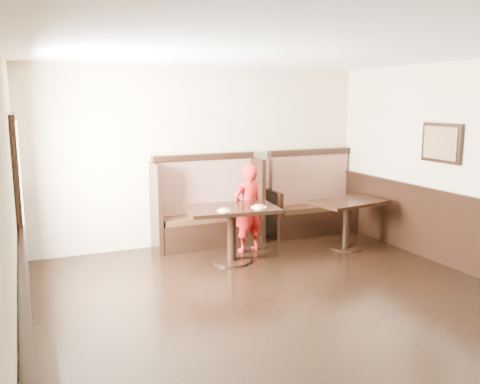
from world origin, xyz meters
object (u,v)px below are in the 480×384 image
booth_neighbor (313,205)px  booth_main (207,212)px  table_main (232,220)px  child (248,208)px  table_neighbor (347,213)px

booth_neighbor → booth_main: bearing=179.9°
table_main → booth_main: bearing=96.3°
booth_neighbor → child: size_ratio=1.24×
booth_main → table_main: booth_main is taller
table_main → child: (0.44, 0.41, 0.05)m
child → booth_neighbor: bearing=-167.6°
booth_main → child: booth_main is taller
booth_main → booth_neighbor: 1.95m
booth_neighbor → child: (-1.51, -0.60, 0.19)m
table_main → child: child is taller
booth_neighbor → table_main: size_ratio=1.23×
booth_neighbor → table_neighbor: booth_neighbor is taller
booth_main → table_neighbor: bearing=-29.5°
booth_main → child: size_ratio=1.31×
table_main → table_neighbor: bearing=4.3°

